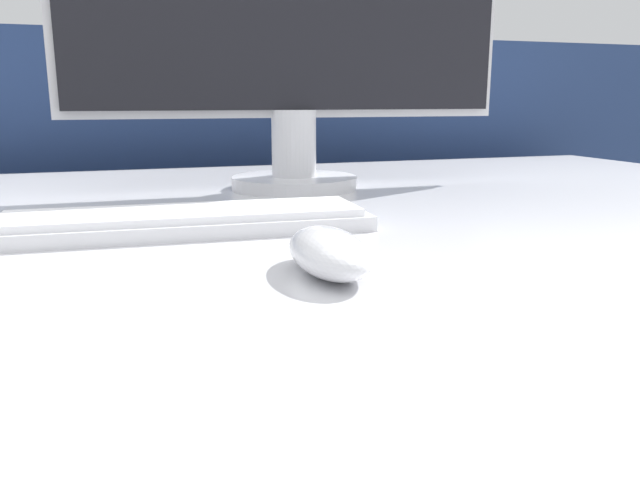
{
  "coord_description": "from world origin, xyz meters",
  "views": [
    {
      "loc": [
        -0.16,
        -0.73,
        0.91
      ],
      "look_at": [
        0.0,
        -0.23,
        0.79
      ],
      "focal_mm": 35.0,
      "sensor_mm": 36.0,
      "label": 1
    }
  ],
  "objects": [
    {
      "name": "partition_panel",
      "position": [
        0.0,
        0.73,
        0.53
      ],
      "size": [
        5.0,
        0.03,
        1.06
      ],
      "color": "navy",
      "rests_on": "ground_plane"
    },
    {
      "name": "computer_mouse_near",
      "position": [
        0.0,
        -0.27,
        0.79
      ],
      "size": [
        0.06,
        0.13,
        0.04
      ],
      "rotation": [
        0.0,
        0.0,
        -0.02
      ],
      "color": "white",
      "rests_on": "desk"
    },
    {
      "name": "keyboard",
      "position": [
        -0.09,
        -0.06,
        0.79
      ],
      "size": [
        0.4,
        0.13,
        0.02
      ],
      "rotation": [
        0.0,
        0.0,
        -0.05
      ],
      "color": "white",
      "rests_on": "desk"
    }
  ]
}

